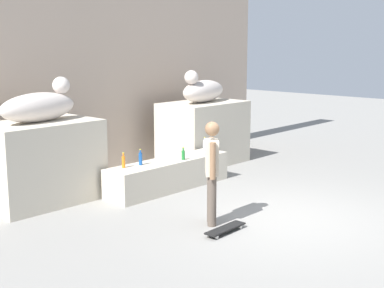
{
  "coord_description": "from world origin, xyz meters",
  "views": [
    {
      "loc": [
        -7.38,
        -4.73,
        2.88
      ],
      "look_at": [
        -0.42,
        1.73,
        1.1
      ],
      "focal_mm": 50.63,
      "sensor_mm": 36.0,
      "label": 1
    }
  ],
  "objects_px": {
    "skateboard": "(225,229)",
    "statue_reclining_left": "(40,106)",
    "bottle_green": "(183,155)",
    "bottle_blue": "(140,158)",
    "bottle_clear": "(205,146)",
    "skater": "(212,168)",
    "statue_reclining_right": "(203,90)",
    "bottle_orange": "(124,161)"
  },
  "relations": [
    {
      "from": "skateboard",
      "to": "statue_reclining_left",
      "type": "bearing_deg",
      "value": 103.66
    },
    {
      "from": "bottle_green",
      "to": "statue_reclining_left",
      "type": "bearing_deg",
      "value": 152.52
    },
    {
      "from": "bottle_blue",
      "to": "bottle_clear",
      "type": "bearing_deg",
      "value": -1.31
    },
    {
      "from": "statue_reclining_left",
      "to": "skater",
      "type": "bearing_deg",
      "value": -77.74
    },
    {
      "from": "statue_reclining_left",
      "to": "statue_reclining_right",
      "type": "bearing_deg",
      "value": -8.25
    },
    {
      "from": "skateboard",
      "to": "bottle_blue",
      "type": "distance_m",
      "value": 2.67
    },
    {
      "from": "statue_reclining_left",
      "to": "skateboard",
      "type": "height_order",
      "value": "statue_reclining_left"
    },
    {
      "from": "bottle_orange",
      "to": "bottle_clear",
      "type": "xyz_separation_m",
      "value": [
        2.16,
        -0.1,
        0.01
      ]
    },
    {
      "from": "statue_reclining_left",
      "to": "bottle_clear",
      "type": "bearing_deg",
      "value": -25.23
    },
    {
      "from": "statue_reclining_left",
      "to": "bottle_blue",
      "type": "relative_size",
      "value": 5.41
    },
    {
      "from": "bottle_green",
      "to": "bottle_clear",
      "type": "distance_m",
      "value": 0.93
    },
    {
      "from": "statue_reclining_right",
      "to": "bottle_clear",
      "type": "distance_m",
      "value": 1.8
    },
    {
      "from": "bottle_green",
      "to": "bottle_clear",
      "type": "height_order",
      "value": "bottle_clear"
    },
    {
      "from": "statue_reclining_right",
      "to": "bottle_clear",
      "type": "height_order",
      "value": "statue_reclining_right"
    },
    {
      "from": "statue_reclining_left",
      "to": "skateboard",
      "type": "distance_m",
      "value": 4.02
    },
    {
      "from": "bottle_blue",
      "to": "bottle_clear",
      "type": "height_order",
      "value": "bottle_clear"
    },
    {
      "from": "skateboard",
      "to": "bottle_green",
      "type": "distance_m",
      "value": 2.74
    },
    {
      "from": "statue_reclining_right",
      "to": "skateboard",
      "type": "relative_size",
      "value": 2.08
    },
    {
      "from": "skater",
      "to": "statue_reclining_left",
      "type": "bearing_deg",
      "value": 66.52
    },
    {
      "from": "bottle_blue",
      "to": "bottle_orange",
      "type": "height_order",
      "value": "bottle_blue"
    },
    {
      "from": "statue_reclining_left",
      "to": "bottle_green",
      "type": "relative_size",
      "value": 6.52
    },
    {
      "from": "bottle_clear",
      "to": "statue_reclining_left",
      "type": "bearing_deg",
      "value": 162.86
    },
    {
      "from": "bottle_orange",
      "to": "skateboard",
      "type": "bearing_deg",
      "value": -93.56
    },
    {
      "from": "bottle_clear",
      "to": "bottle_green",
      "type": "bearing_deg",
      "value": -165.59
    },
    {
      "from": "skateboard",
      "to": "statue_reclining_right",
      "type": "bearing_deg",
      "value": 44.02
    },
    {
      "from": "statue_reclining_right",
      "to": "bottle_green",
      "type": "xyz_separation_m",
      "value": [
        -1.96,
        -1.24,
        -1.08
      ]
    },
    {
      "from": "bottle_orange",
      "to": "bottle_blue",
      "type": "bearing_deg",
      "value": -9.08
    },
    {
      "from": "bottle_blue",
      "to": "bottle_green",
      "type": "xyz_separation_m",
      "value": [
        0.89,
        -0.27,
        -0.03
      ]
    },
    {
      "from": "statue_reclining_right",
      "to": "bottle_orange",
      "type": "relative_size",
      "value": 5.77
    },
    {
      "from": "skateboard",
      "to": "bottle_clear",
      "type": "distance_m",
      "value": 3.47
    },
    {
      "from": "skateboard",
      "to": "skater",
      "type": "bearing_deg",
      "value": 66.65
    },
    {
      "from": "skateboard",
      "to": "bottle_blue",
      "type": "bearing_deg",
      "value": 76.31
    },
    {
      "from": "statue_reclining_right",
      "to": "bottle_clear",
      "type": "bearing_deg",
      "value": 32.09
    },
    {
      "from": "skateboard",
      "to": "bottle_green",
      "type": "height_order",
      "value": "bottle_green"
    },
    {
      "from": "statue_reclining_right",
      "to": "bottle_clear",
      "type": "relative_size",
      "value": 5.3
    },
    {
      "from": "statue_reclining_left",
      "to": "bottle_blue",
      "type": "height_order",
      "value": "statue_reclining_left"
    },
    {
      "from": "skater",
      "to": "bottle_blue",
      "type": "distance_m",
      "value": 2.15
    },
    {
      "from": "bottle_clear",
      "to": "statue_reclining_right",
      "type": "bearing_deg",
      "value": 43.3
    },
    {
      "from": "statue_reclining_right",
      "to": "bottle_blue",
      "type": "height_order",
      "value": "statue_reclining_right"
    },
    {
      "from": "skater",
      "to": "skateboard",
      "type": "distance_m",
      "value": 0.97
    },
    {
      "from": "bottle_blue",
      "to": "skater",
      "type": "bearing_deg",
      "value": -99.76
    },
    {
      "from": "statue_reclining_left",
      "to": "bottle_clear",
      "type": "height_order",
      "value": "statue_reclining_left"
    }
  ]
}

